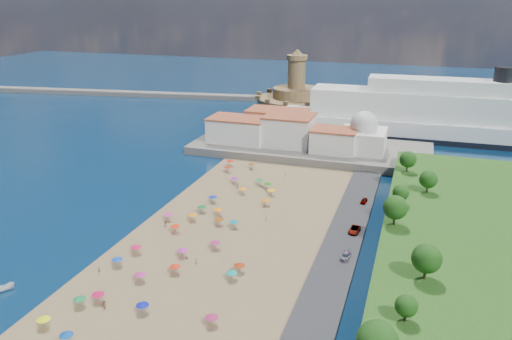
% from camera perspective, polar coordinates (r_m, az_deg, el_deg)
% --- Properties ---
extents(ground, '(700.00, 700.00, 0.00)m').
position_cam_1_polar(ground, '(131.53, -5.13, -6.53)').
color(ground, '#071938').
rests_on(ground, ground).
extents(terrace, '(90.00, 36.00, 3.00)m').
position_cam_1_polar(terrace, '(193.35, 6.20, 2.45)').
color(terrace, '#59544C').
rests_on(terrace, ground).
extents(jetty, '(18.00, 70.00, 2.40)m').
position_cam_1_polar(jetty, '(231.29, 2.75, 5.27)').
color(jetty, '#59544C').
rests_on(jetty, ground).
extents(breakwater, '(199.03, 34.77, 2.60)m').
position_cam_1_polar(breakwater, '(310.48, -12.74, 8.46)').
color(breakwater, '#59544C').
rests_on(breakwater, ground).
extents(waterfront_buildings, '(57.00, 29.00, 11.00)m').
position_cam_1_polar(waterfront_buildings, '(195.24, 2.56, 4.66)').
color(waterfront_buildings, silver).
rests_on(waterfront_buildings, terrace).
extents(domed_building, '(16.00, 16.00, 15.00)m').
position_cam_1_polar(domed_building, '(186.43, 12.17, 3.88)').
color(domed_building, silver).
rests_on(domed_building, terrace).
extents(fortress, '(40.00, 40.00, 32.40)m').
position_cam_1_polar(fortress, '(258.42, 4.60, 7.97)').
color(fortress, olive).
rests_on(fortress, ground).
extents(cruise_ship, '(142.03, 24.36, 30.93)m').
position_cam_1_polar(cruise_ship, '(222.08, 21.05, 5.52)').
color(cruise_ship, black).
rests_on(cruise_ship, ground).
extents(beach_parasols, '(32.85, 116.35, 2.20)m').
position_cam_1_polar(beach_parasols, '(119.30, -8.39, -8.37)').
color(beach_parasols, gray).
rests_on(beach_parasols, beach).
extents(beachgoers, '(28.84, 100.38, 1.87)m').
position_cam_1_polar(beachgoers, '(130.66, -7.05, -6.24)').
color(beachgoers, tan).
rests_on(beachgoers, beach).
extents(parked_cars, '(2.84, 38.28, 1.40)m').
position_cam_1_polar(parked_cars, '(129.04, 11.18, -6.71)').
color(parked_cars, gray).
rests_on(parked_cars, promenade).
extents(hillside_trees, '(12.90, 107.76, 7.77)m').
position_cam_1_polar(hillside_trees, '(107.19, 16.53, -7.56)').
color(hillside_trees, '#382314').
rests_on(hillside_trees, hillside).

